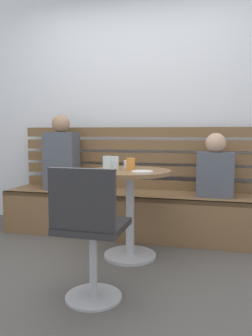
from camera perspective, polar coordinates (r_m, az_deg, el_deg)
The scene contains 13 objects.
ground at distance 2.43m, azimuth -5.29°, elevation -19.52°, with size 8.00×8.00×0.00m, color #514C47.
back_wall at distance 3.80m, azimuth 3.01°, elevation 12.14°, with size 5.20×0.10×2.90m, color silver.
booth_bench at distance 3.45m, azimuth 1.43°, elevation -7.81°, with size 2.70×0.52×0.44m.
booth_backrest at distance 3.59m, azimuth 2.32°, elevation 1.73°, with size 2.65×0.04×0.66m.
cafe_table at distance 2.80m, azimuth 0.70°, elevation -4.87°, with size 0.68×0.68×0.74m.
white_chair at distance 2.07m, azimuth -6.32°, elevation -10.41°, with size 0.41×0.41×0.85m.
person_adult at distance 3.64m, azimuth -10.93°, elevation 2.02°, with size 0.34×0.22×0.79m.
person_child_left at distance 3.29m, azimuth 14.93°, elevation -0.13°, with size 0.34×0.22×0.61m.
cup_water_clear at distance 2.80m, azimuth -1.93°, elevation 0.87°, with size 0.07×0.07×0.11m, color white.
cup_glass_tall at distance 2.71m, azimuth -3.25°, elevation 0.79°, with size 0.07×0.07×0.12m, color silver.
cup_ceramic_white at distance 2.88m, azimuth 0.41°, elevation 0.62°, with size 0.08×0.08×0.07m, color white.
cup_tumbler_orange at distance 2.76m, azimuth 0.81°, elevation 0.68°, with size 0.07×0.07×0.10m, color orange.
plate_small at distance 2.61m, azimuth 2.78°, elevation -0.62°, with size 0.17×0.17×0.01m, color white.
Camera 1 is at (0.75, -2.06, 1.05)m, focal length 35.76 mm.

